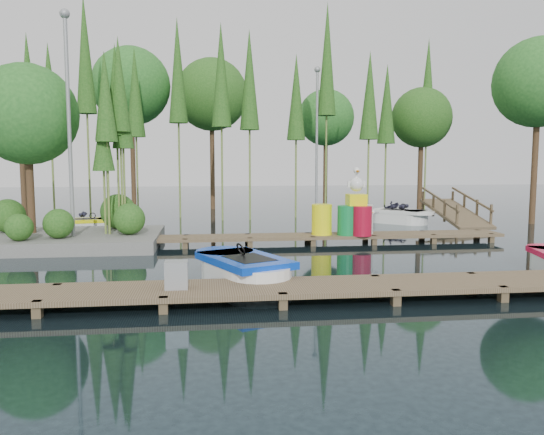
{
  "coord_description": "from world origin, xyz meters",
  "views": [
    {
      "loc": [
        -1.37,
        -14.51,
        2.69
      ],
      "look_at": [
        0.5,
        0.5,
        1.1
      ],
      "focal_mm": 35.0,
      "sensor_mm": 36.0,
      "label": 1
    }
  ],
  "objects": [
    {
      "name": "near_dock",
      "position": [
        0.0,
        -4.5,
        0.23
      ],
      "size": [
        18.0,
        1.5,
        0.5
      ],
      "color": "brown",
      "rests_on": "ground"
    },
    {
      "name": "tree_screen",
      "position": [
        -2.04,
        10.6,
        6.12
      ],
      "size": [
        34.42,
        18.53,
        10.31
      ],
      "color": "#49321F",
      "rests_on": "ground"
    },
    {
      "name": "lamp_island",
      "position": [
        -5.5,
        2.5,
        4.26
      ],
      "size": [
        0.3,
        0.3,
        7.25
      ],
      "color": "gray",
      "rests_on": "ground"
    },
    {
      "name": "boat_white_far",
      "position": [
        7.09,
        7.78,
        0.3
      ],
      "size": [
        2.92,
        2.93,
        1.35
      ],
      "rotation": [
        0.0,
        0.0,
        -0.09
      ],
      "color": "white",
      "rests_on": "ground"
    },
    {
      "name": "seagull_post",
      "position": [
        4.1,
        2.5,
        0.85
      ],
      "size": [
        0.51,
        0.28,
        0.82
      ],
      "color": "gray",
      "rests_on": "far_dock"
    },
    {
      "name": "lamp_rear",
      "position": [
        4.0,
        11.0,
        4.26
      ],
      "size": [
        0.3,
        0.3,
        7.25
      ],
      "color": "gray",
      "rests_on": "ground"
    },
    {
      "name": "boat_yellow_far",
      "position": [
        -5.84,
        6.55,
        0.25
      ],
      "size": [
        2.53,
        1.44,
        1.2
      ],
      "rotation": [
        0.0,
        0.0,
        -0.19
      ],
      "color": "white",
      "rests_on": "ground"
    },
    {
      "name": "ramp",
      "position": [
        9.0,
        6.5,
        0.59
      ],
      "size": [
        1.5,
        3.94,
        1.49
      ],
      "color": "brown",
      "rests_on": "ground"
    },
    {
      "name": "island",
      "position": [
        -6.3,
        3.29,
        3.18
      ],
      "size": [
        6.2,
        4.2,
        6.75
      ],
      "color": "slate",
      "rests_on": "ground"
    },
    {
      "name": "utility_cabinet",
      "position": [
        -1.95,
        -4.5,
        0.56
      ],
      "size": [
        0.43,
        0.36,
        0.52
      ],
      "primitive_type": "cube",
      "color": "gray",
      "rests_on": "near_dock"
    },
    {
      "name": "yellow_barrel",
      "position": [
        2.4,
        2.5,
        0.8
      ],
      "size": [
        0.67,
        0.67,
        1.01
      ],
      "primitive_type": "cylinder",
      "color": "#FDF90D",
      "rests_on": "far_dock"
    },
    {
      "name": "boat_blue",
      "position": [
        -0.58,
        -3.05,
        0.29
      ],
      "size": [
        2.44,
        3.27,
        1.0
      ],
      "rotation": [
        0.0,
        0.0,
        0.42
      ],
      "color": "white",
      "rests_on": "ground"
    },
    {
      "name": "drum_cluster",
      "position": [
        3.56,
        2.34,
        0.95
      ],
      "size": [
        1.29,
        1.18,
        2.22
      ],
      "color": "#0E7F39",
      "rests_on": "far_dock"
    },
    {
      "name": "ground_plane",
      "position": [
        0.0,
        0.0,
        0.0
      ],
      "size": [
        90.0,
        90.0,
        0.0
      ],
      "primitive_type": "plane",
      "color": "#1C2C34"
    },
    {
      "name": "far_dock",
      "position": [
        1.0,
        2.5,
        0.23
      ],
      "size": [
        15.0,
        1.2,
        0.5
      ],
      "color": "brown",
      "rests_on": "ground"
    }
  ]
}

